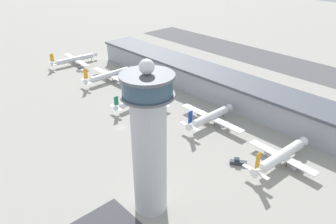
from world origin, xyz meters
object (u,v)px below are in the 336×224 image
at_px(airplane_gate_alpha, 75,59).
at_px(airplane_gate_echo, 281,156).
at_px(airplane_gate_bravo, 110,75).
at_px(service_truck_catering, 80,70).
at_px(control_tower, 149,141).
at_px(airplane_gate_charlie, 145,97).
at_px(service_truck_fuel, 238,162).
at_px(airplane_gate_delta, 210,117).

distance_m(airplane_gate_alpha, airplane_gate_echo, 186.20).
distance_m(airplane_gate_bravo, service_truck_catering, 33.11).
xyz_separation_m(control_tower, airplane_gate_alpha, (-167.21, 59.88, -25.73)).
bearing_deg(airplane_gate_alpha, airplane_gate_charlie, -2.43).
height_order(airplane_gate_alpha, airplane_gate_echo, airplane_gate_echo).
relative_size(airplane_gate_charlie, service_truck_fuel, 6.13).
bearing_deg(airplane_gate_charlie, service_truck_catering, -179.06).
distance_m(airplane_gate_bravo, service_truck_fuel, 124.56).
xyz_separation_m(airplane_gate_echo, service_truck_fuel, (-12.68, -14.26, -3.09)).
relative_size(airplane_gate_alpha, airplane_gate_bravo, 0.97).
height_order(airplane_gate_alpha, airplane_gate_bravo, airplane_gate_bravo).
bearing_deg(service_truck_fuel, airplane_gate_delta, 149.86).
distance_m(control_tower, airplane_gate_echo, 68.10).
distance_m(airplane_gate_charlie, airplane_gate_echo, 91.06).
xyz_separation_m(airplane_gate_alpha, airplane_gate_delta, (140.69, 5.15, 0.35)).
relative_size(airplane_gate_charlie, service_truck_catering, 6.30).
bearing_deg(airplane_gate_alpha, airplane_gate_delta, 2.10).
height_order(airplane_gate_bravo, airplane_gate_delta, airplane_gate_delta).
distance_m(airplane_gate_alpha, airplane_gate_charlie, 95.34).
relative_size(airplane_gate_charlie, airplane_gate_echo, 1.16).
height_order(airplane_gate_charlie, service_truck_fuel, airplane_gate_charlie).
xyz_separation_m(airplane_gate_alpha, airplane_gate_echo, (186.20, 0.34, 0.25)).
bearing_deg(control_tower, airplane_gate_alpha, 160.30).
bearing_deg(airplane_gate_charlie, airplane_gate_alpha, 177.57).
relative_size(airplane_gate_echo, service_truck_catering, 5.43).
bearing_deg(airplane_gate_bravo, airplane_gate_alpha, -179.54).
height_order(control_tower, service_truck_catering, control_tower).
height_order(airplane_gate_echo, service_truck_fuel, airplane_gate_echo).
xyz_separation_m(airplane_gate_bravo, service_truck_catering, (-32.44, -5.72, -3.38)).
xyz_separation_m(airplane_gate_delta, airplane_gate_echo, (45.52, -4.81, -0.10)).
bearing_deg(airplane_gate_bravo, service_truck_catering, -170.01).
height_order(service_truck_catering, service_truck_fuel, service_truck_fuel).
xyz_separation_m(control_tower, airplane_gate_delta, (-26.53, 65.03, -25.39)).
bearing_deg(airplane_gate_bravo, control_tower, -27.18).
height_order(airplane_gate_echo, service_truck_catering, airplane_gate_echo).
relative_size(airplane_gate_bravo, service_truck_catering, 5.79).
distance_m(service_truck_catering, service_truck_fuel, 156.37).
relative_size(airplane_gate_delta, service_truck_catering, 5.83).
bearing_deg(airplane_gate_delta, airplane_gate_bravo, -177.01).
height_order(airplane_gate_alpha, airplane_gate_charlie, airplane_gate_alpha).
height_order(airplane_gate_charlie, service_truck_catering, airplane_gate_charlie).
relative_size(control_tower, airplane_gate_echo, 1.50).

